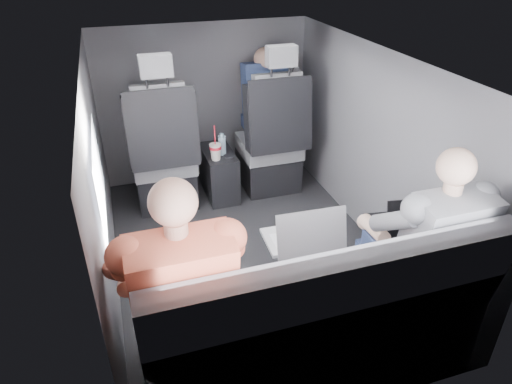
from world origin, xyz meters
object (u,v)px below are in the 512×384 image
object	(u,v)px
laptop_silver	(303,236)
passenger_front_right	(265,98)
soda_cup	(215,151)
front_seat_right	(271,147)
center_console	(219,173)
passenger_rear_left	(180,293)
front_seat_left	(164,161)
rear_bench	(315,330)
water_bottle	(222,145)
laptop_black	(404,222)
passenger_rear_right	(421,245)
laptop_white	(165,269)

from	to	relation	value
laptop_silver	passenger_front_right	distance (m)	1.90
passenger_front_right	soda_cup	bearing A→B (deg)	-146.00
front_seat_right	center_console	world-z (taller)	front_seat_right
soda_cup	passenger_rear_left	distance (m)	1.80
front_seat_left	rear_bench	xyz separation A→B (m)	(0.45, -1.90, -0.09)
laptop_silver	water_bottle	bearing A→B (deg)	91.22
laptop_black	passenger_front_right	size ratio (longest dim) A/B	0.48
laptop_silver	laptop_black	bearing A→B (deg)	-3.71
rear_bench	soda_cup	distance (m)	1.81
front_seat_left	passenger_rear_left	bearing A→B (deg)	-94.94
front_seat_left	front_seat_right	xyz separation A→B (m)	(0.90, 0.00, 0.00)
passenger_rear_right	water_bottle	bearing A→B (deg)	107.96
front_seat_left	laptop_black	size ratio (longest dim) A/B	3.60
rear_bench	passenger_rear_left	distance (m)	0.69
rear_bench	passenger_front_right	distance (m)	2.25
center_console	laptop_white	size ratio (longest dim) A/B	1.19
front_seat_right	laptop_black	xyz separation A→B (m)	(0.17, -1.62, 0.23)
rear_bench	water_bottle	size ratio (longest dim) A/B	8.94
center_console	laptop_black	size ratio (longest dim) A/B	1.37
soda_cup	laptop_white	xyz separation A→B (m)	(-0.59, -1.52, 0.16)
water_bottle	laptop_silver	distance (m)	1.58
laptop_white	laptop_silver	distance (m)	0.70
water_bottle	passenger_front_right	xyz separation A→B (m)	(0.46, 0.28, 0.26)
center_console	passenger_rear_right	distance (m)	1.98
soda_cup	passenger_rear_left	bearing A→B (deg)	-108.00
rear_bench	laptop_white	size ratio (longest dim) A/B	3.96
center_console	laptop_white	world-z (taller)	laptop_white
center_console	rear_bench	size ratio (longest dim) A/B	0.30
laptop_silver	laptop_white	bearing A→B (deg)	-177.16
water_bottle	passenger_front_right	world-z (taller)	passenger_front_right
water_bottle	passenger_rear_right	distance (m)	1.88
passenger_rear_left	passenger_front_right	distance (m)	2.33
front_seat_left	rear_bench	bearing A→B (deg)	-76.69
center_console	passenger_rear_left	bearing A→B (deg)	-108.17
center_console	rear_bench	bearing A→B (deg)	-90.00
front_seat_left	passenger_rear_left	distance (m)	1.83
rear_bench	passenger_front_right	size ratio (longest dim) A/B	2.19
soda_cup	front_seat_left	bearing A→B (deg)	166.08
soda_cup	passenger_rear_right	distance (m)	1.83
passenger_rear_right	passenger_front_right	distance (m)	2.07
front_seat_right	passenger_rear_right	world-z (taller)	front_seat_right
passenger_rear_left	passenger_rear_right	world-z (taller)	passenger_rear_left
front_seat_right	laptop_black	size ratio (longest dim) A/B	3.60
soda_cup	water_bottle	size ratio (longest dim) A/B	1.59
passenger_rear_right	center_console	bearing A→B (deg)	108.04
front_seat_left	passenger_front_right	size ratio (longest dim) A/B	1.73
front_seat_right	rear_bench	size ratio (longest dim) A/B	0.79
soda_cup	laptop_silver	size ratio (longest dim) A/B	0.78
laptop_silver	passenger_rear_left	size ratio (longest dim) A/B	0.30
laptop_silver	center_console	bearing A→B (deg)	91.95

